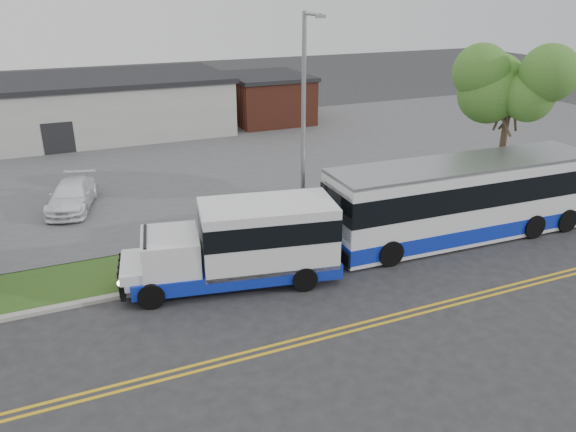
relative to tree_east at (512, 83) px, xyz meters
name	(u,v)px	position (x,y,z in m)	size (l,w,h in m)	color
ground	(261,284)	(-14.00, -3.00, -6.20)	(140.00, 140.00, 0.00)	#28282B
lane_line_north	(304,337)	(-14.00, -6.85, -6.20)	(70.00, 0.12, 0.01)	gold
lane_line_south	(308,342)	(-14.00, -7.15, -6.20)	(70.00, 0.12, 0.01)	gold
curb	(251,270)	(-14.00, -1.90, -6.13)	(80.00, 0.30, 0.15)	#9E9B93
verge	(237,252)	(-14.00, -0.10, -6.15)	(80.00, 3.30, 0.10)	#35531B
parking_lot	(166,164)	(-14.00, 14.00, -6.15)	(80.00, 25.00, 0.10)	#4C4C4F
commercial_building	(53,109)	(-20.00, 24.00, -4.02)	(25.40, 10.40, 4.35)	#9E9E99
brick_wing	(267,98)	(-3.50, 23.00, -4.24)	(6.30, 7.30, 3.90)	brown
tree_east	(512,83)	(0.00, 0.00, 0.00)	(5.20, 5.20, 8.33)	#3E2A22
streetlight_near	(304,125)	(-11.00, -0.27, -0.97)	(0.35, 1.53, 9.50)	gray
shuttle_bus	(247,241)	(-14.37, -2.54, -4.56)	(8.35, 3.97, 3.09)	#0F26A9
transit_bus	(463,199)	(-4.25, -2.40, -4.44)	(12.67, 3.34, 3.49)	silver
parked_car_b	(72,195)	(-19.93, 7.94, -5.42)	(1.91, 4.71, 1.37)	white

